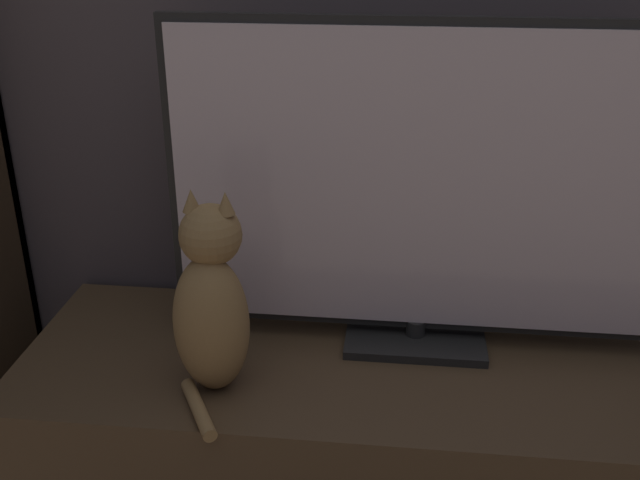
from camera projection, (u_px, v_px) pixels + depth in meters
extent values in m
cube|color=brown|center=(378.00, 436.00, 1.72)|extent=(1.59, 0.56, 0.40)
cube|color=black|center=(415.00, 338.00, 1.71)|extent=(0.32, 0.19, 0.02)
cylinder|color=black|center=(416.00, 327.00, 1.70)|extent=(0.04, 0.04, 0.04)
cube|color=black|center=(424.00, 184.00, 1.56)|extent=(1.10, 0.02, 0.68)
cube|color=silver|center=(424.00, 187.00, 1.55)|extent=(1.06, 0.01, 0.65)
ellipsoid|color=#997547|center=(211.00, 324.00, 1.50)|extent=(0.17, 0.15, 0.30)
ellipsoid|color=black|center=(220.00, 318.00, 1.55)|extent=(0.09, 0.05, 0.16)
sphere|color=#997547|center=(210.00, 235.00, 1.44)|extent=(0.13, 0.13, 0.12)
cone|color=#997547|center=(191.00, 200.00, 1.42)|extent=(0.04, 0.04, 0.04)
cone|color=#997547|center=(225.00, 203.00, 1.41)|extent=(0.04, 0.04, 0.04)
cylinder|color=#997547|center=(198.00, 409.00, 1.46)|extent=(0.11, 0.17, 0.03)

